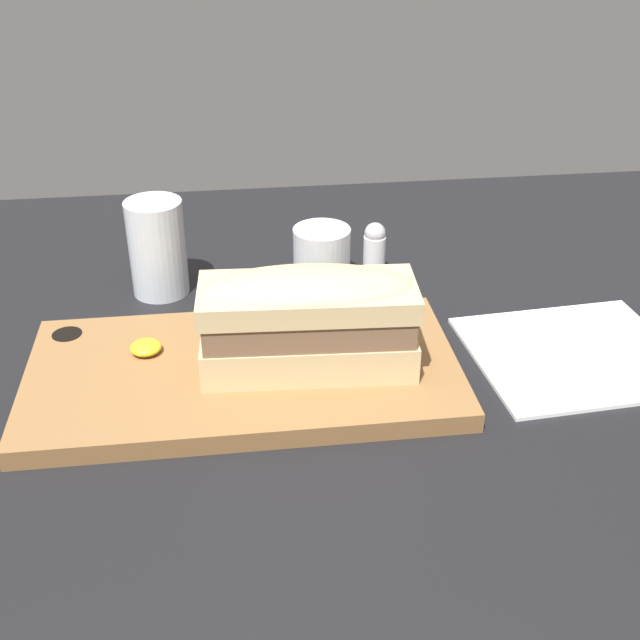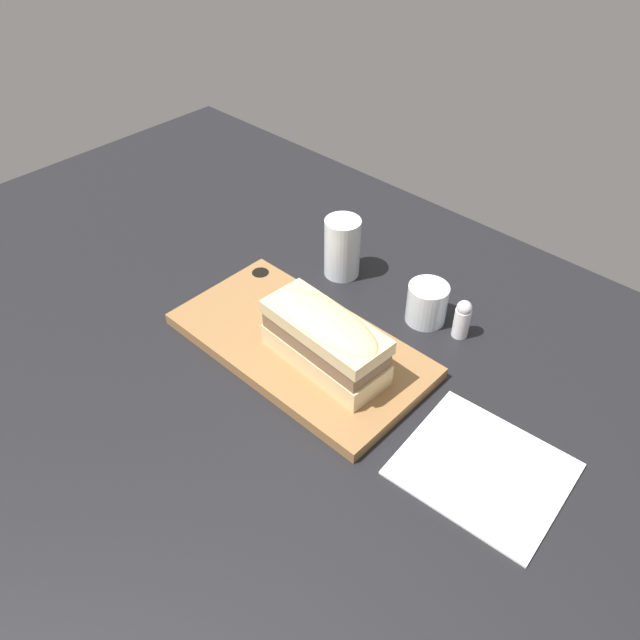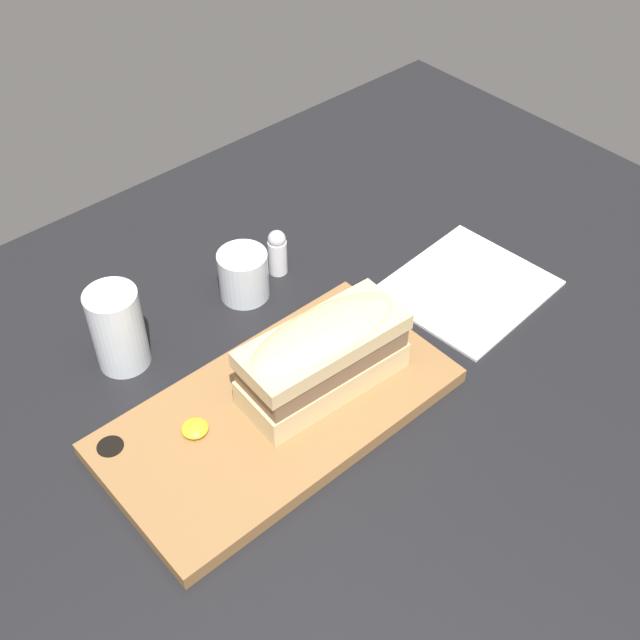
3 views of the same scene
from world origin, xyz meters
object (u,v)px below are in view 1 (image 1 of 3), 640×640
object	(u,v)px
water_glass	(158,254)
salt_shaker	(374,250)
napkin	(575,354)
serving_board	(243,372)
sandwich	(308,317)
wine_glass	(322,257)

from	to	relation	value
water_glass	salt_shaker	size ratio (longest dim) A/B	1.60
napkin	water_glass	bearing A→B (deg)	155.28
serving_board	water_glass	world-z (taller)	water_glass
sandwich	water_glass	distance (cm)	23.98
napkin	wine_glass	bearing A→B (deg)	140.47
salt_shaker	water_glass	bearing A→B (deg)	-178.64
water_glass	wine_glass	world-z (taller)	water_glass
water_glass	wine_glass	bearing A→B (deg)	-0.29
water_glass	salt_shaker	xyz separation A→B (cm)	(23.71, 0.56, -1.21)
salt_shaker	sandwich	bearing A→B (deg)	-116.03
wine_glass	napkin	world-z (taller)	wine_glass
serving_board	napkin	bearing A→B (deg)	0.25
salt_shaker	napkin	bearing A→B (deg)	-49.61
water_glass	salt_shaker	world-z (taller)	water_glass
sandwich	wine_glass	world-z (taller)	sandwich
water_glass	napkin	bearing A→B (deg)	-24.72
water_glass	napkin	world-z (taller)	water_glass
water_glass	wine_glass	size ratio (longest dim) A/B	1.62
wine_glass	salt_shaker	world-z (taller)	same
sandwich	salt_shaker	bearing A→B (deg)	63.97
sandwich	salt_shaker	world-z (taller)	sandwich
serving_board	wine_glass	distance (cm)	20.83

